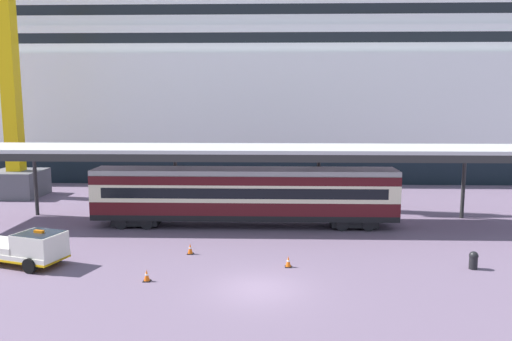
% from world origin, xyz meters
% --- Properties ---
extents(ground_plane, '(400.00, 400.00, 0.00)m').
position_xyz_m(ground_plane, '(0.00, 0.00, 0.00)').
color(ground_plane, slate).
extents(cruise_ship, '(166.74, 26.22, 33.48)m').
position_xyz_m(cruise_ship, '(-0.05, 42.37, 11.85)').
color(cruise_ship, black).
rests_on(cruise_ship, ground).
extents(platform_canopy, '(43.50, 5.66, 5.61)m').
position_xyz_m(platform_canopy, '(-1.30, 12.11, 5.39)').
color(platform_canopy, silver).
rests_on(platform_canopy, ground).
extents(train_carriage, '(21.16, 2.81, 4.11)m').
position_xyz_m(train_carriage, '(-1.30, 11.72, 2.30)').
color(train_carriage, black).
rests_on(train_carriage, ground).
extents(service_truck, '(5.57, 3.51, 2.02)m').
position_xyz_m(service_truck, '(-12.69, 3.04, 0.99)').
color(service_truck, silver).
rests_on(service_truck, ground).
extents(traffic_cone_near, '(0.36, 0.36, 0.60)m').
position_xyz_m(traffic_cone_near, '(-5.57, 0.80, 0.29)').
color(traffic_cone_near, black).
rests_on(traffic_cone_near, ground).
extents(traffic_cone_mid, '(0.36, 0.36, 0.60)m').
position_xyz_m(traffic_cone_mid, '(1.50, 3.13, 0.29)').
color(traffic_cone_mid, black).
rests_on(traffic_cone_mid, ground).
extents(traffic_cone_far, '(0.36, 0.36, 0.63)m').
position_xyz_m(traffic_cone_far, '(-4.13, 5.21, 0.31)').
color(traffic_cone_far, black).
rests_on(traffic_cone_far, ground).
extents(quay_bollard, '(0.48, 0.48, 0.96)m').
position_xyz_m(quay_bollard, '(11.30, 3.14, 0.52)').
color(quay_bollard, black).
rests_on(quay_bollard, ground).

